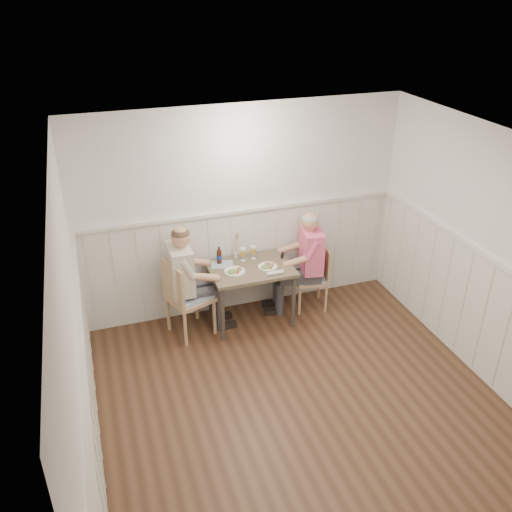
# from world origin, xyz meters

# --- Properties ---
(ground_plane) EXTENTS (4.50, 4.50, 0.00)m
(ground_plane) POSITION_xyz_m (0.00, 0.00, 0.00)
(ground_plane) COLOR #442B1C
(room_shell) EXTENTS (4.04, 4.54, 2.60)m
(room_shell) POSITION_xyz_m (0.00, 0.00, 1.52)
(room_shell) COLOR white
(room_shell) RESTS_ON ground
(wainscot) EXTENTS (4.00, 4.49, 1.34)m
(wainscot) POSITION_xyz_m (0.00, 0.69, 0.69)
(wainscot) COLOR silver
(wainscot) RESTS_ON ground
(dining_table) EXTENTS (0.98, 0.70, 0.75)m
(dining_table) POSITION_xyz_m (-0.03, 1.84, 0.65)
(dining_table) COLOR brown
(dining_table) RESTS_ON ground
(chair_right) EXTENTS (0.46, 0.46, 0.84)m
(chair_right) POSITION_xyz_m (0.84, 1.89, 0.46)
(chair_right) COLOR tan
(chair_right) RESTS_ON ground
(chair_left) EXTENTS (0.59, 0.59, 0.99)m
(chair_left) POSITION_xyz_m (-0.84, 1.81, 0.54)
(chair_left) COLOR tan
(chair_left) RESTS_ON ground
(man_in_pink) EXTENTS (0.67, 0.48, 1.35)m
(man_in_pink) POSITION_xyz_m (0.73, 1.89, 0.56)
(man_in_pink) COLOR #3F3F47
(man_in_pink) RESTS_ON ground
(diner_cream) EXTENTS (0.65, 0.45, 1.40)m
(diner_cream) POSITION_xyz_m (-0.82, 1.86, 0.59)
(diner_cream) COLOR #3F3F47
(diner_cream) RESTS_ON ground
(plate_man) EXTENTS (0.23, 0.23, 0.06)m
(plate_man) POSITION_xyz_m (0.16, 1.77, 0.77)
(plate_man) COLOR white
(plate_man) RESTS_ON dining_table
(plate_diner) EXTENTS (0.25, 0.25, 0.06)m
(plate_diner) POSITION_xyz_m (-0.25, 1.78, 0.77)
(plate_diner) COLOR white
(plate_diner) RESTS_ON dining_table
(beer_glass_a) EXTENTS (0.07, 0.07, 0.17)m
(beer_glass_a) POSITION_xyz_m (0.07, 2.03, 0.87)
(beer_glass_a) COLOR silver
(beer_glass_a) RESTS_ON dining_table
(beer_glass_b) EXTENTS (0.07, 0.07, 0.17)m
(beer_glass_b) POSITION_xyz_m (-0.07, 2.02, 0.86)
(beer_glass_b) COLOR silver
(beer_glass_b) RESTS_ON dining_table
(beer_bottle) EXTENTS (0.06, 0.06, 0.22)m
(beer_bottle) POSITION_xyz_m (-0.36, 2.05, 0.85)
(beer_bottle) COLOR black
(beer_bottle) RESTS_ON dining_table
(rolled_napkin) EXTENTS (0.20, 0.04, 0.04)m
(rolled_napkin) POSITION_xyz_m (0.19, 1.58, 0.77)
(rolled_napkin) COLOR white
(rolled_napkin) RESTS_ON dining_table
(grass_vase) EXTENTS (0.04, 0.04, 0.37)m
(grass_vase) POSITION_xyz_m (-0.13, 2.12, 0.92)
(grass_vase) COLOR silver
(grass_vase) RESTS_ON dining_table
(gingham_mat) EXTENTS (0.30, 0.27, 0.01)m
(gingham_mat) POSITION_xyz_m (-0.34, 2.01, 0.75)
(gingham_mat) COLOR #4A64A0
(gingham_mat) RESTS_ON dining_table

